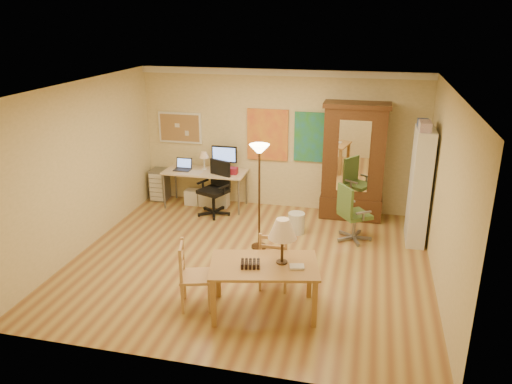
% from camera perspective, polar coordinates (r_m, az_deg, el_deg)
% --- Properties ---
extents(floor, '(5.50, 5.50, 0.00)m').
position_cam_1_polar(floor, '(7.89, -0.73, -7.95)').
color(floor, brown).
rests_on(floor, ground).
extents(crown_molding, '(5.50, 0.08, 0.12)m').
position_cam_1_polar(crown_molding, '(9.45, 2.89, 13.49)').
color(crown_molding, white).
rests_on(crown_molding, floor).
extents(corkboard, '(0.90, 0.04, 0.62)m').
position_cam_1_polar(corkboard, '(10.21, -8.69, 7.28)').
color(corkboard, '#A1774B').
rests_on(corkboard, floor).
extents(art_panel_left, '(0.80, 0.04, 1.00)m').
position_cam_1_polar(art_panel_left, '(9.71, 1.32, 6.54)').
color(art_panel_left, yellow).
rests_on(art_panel_left, floor).
extents(art_panel_right, '(0.75, 0.04, 0.95)m').
position_cam_1_polar(art_panel_right, '(9.57, 6.64, 6.22)').
color(art_panel_right, teal).
rests_on(art_panel_right, floor).
extents(dining_table, '(1.51, 1.09, 1.28)m').
position_cam_1_polar(dining_table, '(6.32, 1.69, -7.15)').
color(dining_table, olive).
rests_on(dining_table, floor).
extents(ladder_chair_back, '(0.42, 0.40, 0.88)m').
position_cam_1_polar(ladder_chair_back, '(7.02, 2.12, -7.90)').
color(ladder_chair_back, tan).
rests_on(ladder_chair_back, floor).
extents(ladder_chair_left, '(0.51, 0.52, 0.91)m').
position_cam_1_polar(ladder_chair_left, '(6.65, -7.14, -9.61)').
color(ladder_chair_left, tan).
rests_on(ladder_chair_left, floor).
extents(torchiere_lamp, '(0.32, 0.32, 1.76)m').
position_cam_1_polar(torchiere_lamp, '(7.83, 0.38, 2.98)').
color(torchiere_lamp, '#382616').
rests_on(torchiere_lamp, floor).
extents(computer_desk, '(1.62, 0.71, 1.23)m').
position_cam_1_polar(computer_desk, '(9.99, -5.54, 0.86)').
color(computer_desk, '#C2B48E').
rests_on(computer_desk, floor).
extents(office_chair_black, '(0.64, 0.64, 1.04)m').
position_cam_1_polar(office_chair_black, '(9.60, -4.73, -0.98)').
color(office_chair_black, black).
rests_on(office_chair_black, floor).
extents(office_chair_green, '(0.63, 0.63, 1.00)m').
position_cam_1_polar(office_chair_green, '(8.65, 10.96, -3.79)').
color(office_chair_green, slate).
rests_on(office_chair_green, floor).
extents(drawer_cart, '(0.32, 0.39, 0.65)m').
position_cam_1_polar(drawer_cart, '(10.52, -10.95, 0.85)').
color(drawer_cart, slate).
rests_on(drawer_cart, floor).
extents(armoire, '(1.18, 0.56, 2.18)m').
position_cam_1_polar(armoire, '(9.42, 11.04, 2.60)').
color(armoire, '#3C1E10').
rests_on(armoire, floor).
extents(bookshelf, '(0.29, 0.78, 1.94)m').
position_cam_1_polar(bookshelf, '(8.67, 18.18, 0.58)').
color(bookshelf, white).
rests_on(bookshelf, floor).
extents(wastebin, '(0.30, 0.30, 0.37)m').
position_cam_1_polar(wastebin, '(8.83, 4.64, -3.55)').
color(wastebin, silver).
rests_on(wastebin, floor).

